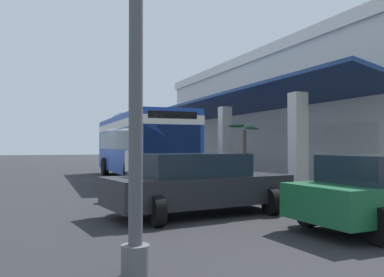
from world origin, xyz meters
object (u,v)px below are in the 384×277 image
at_px(pedestrian, 132,168).
at_px(potted_palm, 244,168).
at_px(transit_bus, 139,142).
at_px(parked_sedan_charcoal, 197,183).

bearing_deg(pedestrian, potted_palm, 124.93).
relative_size(pedestrian, potted_palm, 0.64).
height_order(transit_bus, parked_sedan_charcoal, transit_bus).
xyz_separation_m(parked_sedan_charcoal, pedestrian, (-3.31, -0.77, 0.23)).
bearing_deg(potted_palm, parked_sedan_charcoal, -36.13).
bearing_deg(parked_sedan_charcoal, transit_bus, 172.32).
xyz_separation_m(parked_sedan_charcoal, potted_palm, (-7.86, 5.74, -0.16)).
distance_m(parked_sedan_charcoal, potted_palm, 9.73).
bearing_deg(transit_bus, potted_palm, 53.81).
relative_size(parked_sedan_charcoal, potted_palm, 1.69).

